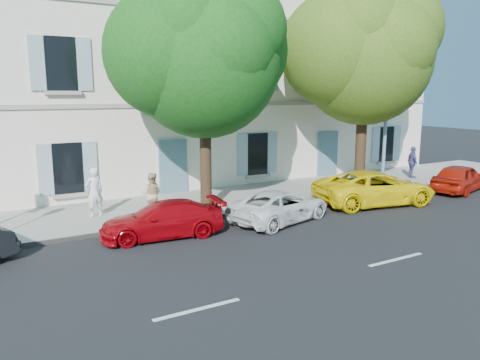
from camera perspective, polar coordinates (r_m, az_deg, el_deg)
ground at (r=16.49m, az=8.01°, el=-5.42°), size 90.00×90.00×0.00m
sidewalk at (r=20.04m, az=0.16°, el=-2.22°), size 36.00×4.50×0.15m
kerb at (r=18.25m, az=3.60°, el=-3.50°), size 36.00×0.16×0.16m
building at (r=24.72m, az=-6.77°, el=13.96°), size 28.00×7.00×12.00m
car_red_coupe at (r=15.05m, az=-9.44°, el=-4.78°), size 4.09×2.08×1.14m
car_white_coupe at (r=16.69m, az=4.91°, el=-3.16°), size 4.40×2.89×1.13m
car_yellow_supercar at (r=19.89m, az=16.13°, el=-0.91°), size 5.37×3.22×1.39m
car_red_hatchback at (r=23.88m, az=25.24°, el=0.25°), size 4.08×2.49×1.30m
tree_left at (r=17.22m, az=-4.37°, el=14.10°), size 5.44×5.44×8.44m
tree_right at (r=22.20m, az=14.98°, el=14.10°), size 5.93×5.93×9.14m
street_lamp at (r=22.61m, az=17.85°, el=10.52°), size 0.31×1.71×8.01m
pedestrian_a at (r=17.43m, az=-17.33°, el=-1.42°), size 0.72×0.54×1.77m
pedestrian_b at (r=17.05m, az=-10.71°, el=-1.73°), size 0.96×0.91×1.57m
pedestrian_c at (r=25.82m, az=20.28°, el=2.03°), size 0.76×1.04×1.64m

